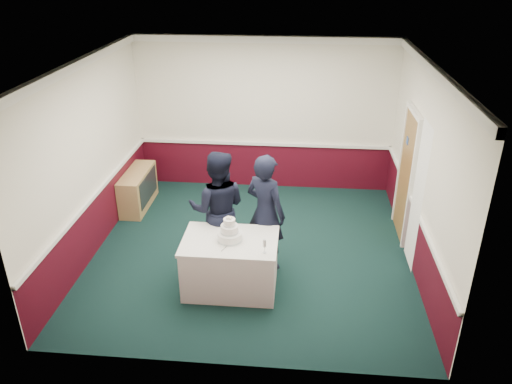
# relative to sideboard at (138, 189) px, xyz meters

# --- Properties ---
(ground) EXTENTS (5.00, 5.00, 0.00)m
(ground) POSITION_rel_sideboard_xyz_m (2.28, -1.36, -0.35)
(ground) COLOR black
(ground) RESTS_ON ground
(room_shell) EXTENTS (5.00, 5.00, 3.00)m
(room_shell) POSITION_rel_sideboard_xyz_m (2.36, -0.75, 1.62)
(room_shell) COLOR silver
(room_shell) RESTS_ON ground
(sideboard) EXTENTS (0.41, 1.20, 0.70)m
(sideboard) POSITION_rel_sideboard_xyz_m (0.00, 0.00, 0.00)
(sideboard) COLOR tan
(sideboard) RESTS_ON ground
(cake_table) EXTENTS (1.32, 0.92, 0.79)m
(cake_table) POSITION_rel_sideboard_xyz_m (2.08, -2.36, 0.05)
(cake_table) COLOR white
(cake_table) RESTS_ON ground
(wedding_cake) EXTENTS (0.35, 0.35, 0.36)m
(wedding_cake) POSITION_rel_sideboard_xyz_m (2.08, -2.36, 0.55)
(wedding_cake) COLOR white
(wedding_cake) RESTS_ON cake_table
(cake_knife) EXTENTS (0.10, 0.21, 0.00)m
(cake_knife) POSITION_rel_sideboard_xyz_m (2.05, -2.56, 0.44)
(cake_knife) COLOR silver
(cake_knife) RESTS_ON cake_table
(champagne_flute) EXTENTS (0.05, 0.05, 0.21)m
(champagne_flute) POSITION_rel_sideboard_xyz_m (2.58, -2.64, 0.58)
(champagne_flute) COLOR silver
(champagne_flute) RESTS_ON cake_table
(person_man) EXTENTS (0.92, 0.74, 1.82)m
(person_man) POSITION_rel_sideboard_xyz_m (1.81, -1.70, 0.56)
(person_man) COLOR black
(person_man) RESTS_ON ground
(person_woman) EXTENTS (0.80, 0.73, 1.83)m
(person_woman) POSITION_rel_sideboard_xyz_m (2.52, -1.75, 0.56)
(person_woman) COLOR black
(person_woman) RESTS_ON ground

